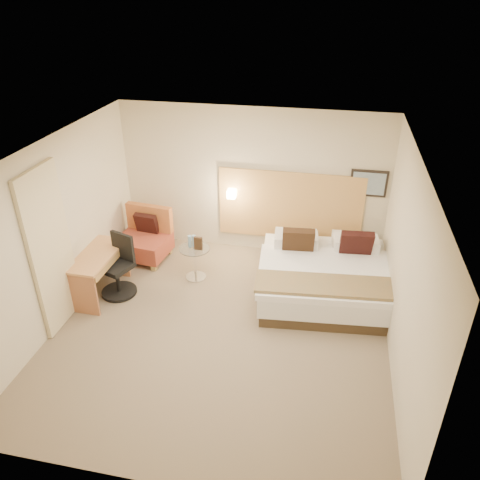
% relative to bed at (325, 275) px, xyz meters
% --- Properties ---
extents(floor, '(4.80, 5.00, 0.02)m').
position_rel_bed_xyz_m(floor, '(-1.45, -1.26, -0.35)').
color(floor, '#766550').
rests_on(floor, ground).
extents(ceiling, '(4.80, 5.00, 0.02)m').
position_rel_bed_xyz_m(ceiling, '(-1.45, -1.26, 2.37)').
color(ceiling, white).
rests_on(ceiling, floor).
extents(wall_back, '(4.80, 0.02, 2.70)m').
position_rel_bed_xyz_m(wall_back, '(-1.45, 1.25, 1.01)').
color(wall_back, beige).
rests_on(wall_back, floor).
extents(wall_front, '(4.80, 0.02, 2.70)m').
position_rel_bed_xyz_m(wall_front, '(-1.45, -3.77, 1.01)').
color(wall_front, beige).
rests_on(wall_front, floor).
extents(wall_left, '(0.02, 5.00, 2.70)m').
position_rel_bed_xyz_m(wall_left, '(-3.86, -1.26, 1.01)').
color(wall_left, beige).
rests_on(wall_left, floor).
extents(wall_right, '(0.02, 5.00, 2.70)m').
position_rel_bed_xyz_m(wall_right, '(0.96, -1.26, 1.01)').
color(wall_right, beige).
rests_on(wall_right, floor).
extents(headboard_panel, '(2.60, 0.04, 1.30)m').
position_rel_bed_xyz_m(headboard_panel, '(-0.75, 1.21, 0.61)').
color(headboard_panel, tan).
rests_on(headboard_panel, wall_back).
extents(art_frame, '(0.62, 0.03, 0.47)m').
position_rel_bed_xyz_m(art_frame, '(0.57, 1.22, 1.16)').
color(art_frame, black).
rests_on(art_frame, wall_back).
extents(art_canvas, '(0.54, 0.01, 0.39)m').
position_rel_bed_xyz_m(art_canvas, '(0.57, 1.20, 1.16)').
color(art_canvas, gray).
rests_on(art_canvas, wall_back).
extents(lamp_arm, '(0.02, 0.12, 0.02)m').
position_rel_bed_xyz_m(lamp_arm, '(-1.80, 1.16, 0.81)').
color(lamp_arm, silver).
rests_on(lamp_arm, wall_back).
extents(lamp_shade, '(0.15, 0.15, 0.15)m').
position_rel_bed_xyz_m(lamp_shade, '(-1.80, 1.10, 0.81)').
color(lamp_shade, '#FFEDC6').
rests_on(lamp_shade, wall_back).
extents(curtain, '(0.06, 0.90, 2.42)m').
position_rel_bed_xyz_m(curtain, '(-3.81, -1.51, 0.88)').
color(curtain, beige).
rests_on(curtain, wall_left).
extents(bottle_a, '(0.07, 0.07, 0.21)m').
position_rel_bed_xyz_m(bottle_a, '(-2.29, 0.05, 0.35)').
color(bottle_a, '#84B1CD').
rests_on(bottle_a, side_table).
extents(bottle_b, '(0.07, 0.07, 0.21)m').
position_rel_bed_xyz_m(bottle_b, '(-2.22, 0.07, 0.35)').
color(bottle_b, '#90BDDF').
rests_on(bottle_b, side_table).
extents(menu_folder, '(0.14, 0.06, 0.23)m').
position_rel_bed_xyz_m(menu_folder, '(-2.12, -0.01, 0.36)').
color(menu_folder, '#362316').
rests_on(menu_folder, side_table).
extents(bed, '(2.30, 2.26, 1.04)m').
position_rel_bed_xyz_m(bed, '(0.00, 0.00, 0.00)').
color(bed, '#3C2E1E').
rests_on(bed, floor).
extents(lounge_chair, '(0.97, 0.87, 0.94)m').
position_rel_bed_xyz_m(lounge_chair, '(-3.31, 0.51, 0.03)').
color(lounge_chair, '#B67755').
rests_on(lounge_chair, floor).
extents(side_table, '(0.56, 0.56, 0.58)m').
position_rel_bed_xyz_m(side_table, '(-2.20, 0.01, -0.01)').
color(side_table, silver).
rests_on(side_table, floor).
extents(desk, '(0.57, 1.20, 0.75)m').
position_rel_bed_xyz_m(desk, '(-3.56, -0.75, 0.25)').
color(desk, tan).
rests_on(desk, floor).
extents(desk_chair, '(0.73, 0.73, 1.01)m').
position_rel_bed_xyz_m(desk_chair, '(-3.29, -0.65, 0.08)').
color(desk_chair, black).
rests_on(desk_chair, floor).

